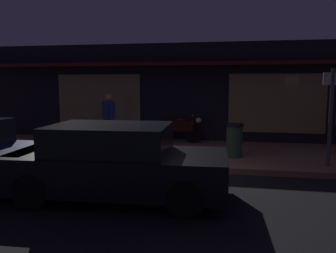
# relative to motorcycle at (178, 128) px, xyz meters

# --- Properties ---
(ground_plane) EXTENTS (60.00, 60.00, 0.00)m
(ground_plane) POSITION_rel_motorcycle_xyz_m (0.07, -4.36, -0.65)
(ground_plane) COLOR black
(sidewalk_slab) EXTENTS (18.00, 4.00, 0.15)m
(sidewalk_slab) POSITION_rel_motorcycle_xyz_m (0.07, -1.36, -0.57)
(sidewalk_slab) COLOR #8C6047
(sidewalk_slab) RESTS_ON ground_plane
(storefront_building) EXTENTS (18.00, 3.30, 3.60)m
(storefront_building) POSITION_rel_motorcycle_xyz_m (0.07, 2.03, 1.16)
(storefront_building) COLOR black
(storefront_building) RESTS_ON ground_plane
(motorcycle) EXTENTS (1.70, 0.55, 0.97)m
(motorcycle) POSITION_rel_motorcycle_xyz_m (0.00, 0.00, 0.00)
(motorcycle) COLOR black
(motorcycle) RESTS_ON sidewalk_slab
(bicycle_parked) EXTENTS (1.55, 0.69, 0.91)m
(bicycle_parked) POSITION_rel_motorcycle_xyz_m (-0.84, -2.47, -0.14)
(bicycle_parked) COLOR black
(bicycle_parked) RESTS_ON sidewalk_slab
(person_photographer) EXTENTS (0.45, 0.53, 1.67)m
(person_photographer) POSITION_rel_motorcycle_xyz_m (-2.28, -0.59, 0.38)
(person_photographer) COLOR #28232D
(person_photographer) RESTS_ON sidewalk_slab
(sign_post) EXTENTS (0.44, 0.09, 2.40)m
(sign_post) POSITION_rel_motorcycle_xyz_m (4.21, -2.66, 0.86)
(sign_post) COLOR #47474C
(sign_post) RESTS_ON sidewalk_slab
(trash_bin) EXTENTS (0.48, 0.48, 0.93)m
(trash_bin) POSITION_rel_motorcycle_xyz_m (1.92, -2.00, -0.03)
(trash_bin) COLOR #2D4C33
(trash_bin) RESTS_ON sidewalk_slab
(parked_car_far) EXTENTS (4.19, 1.98, 1.42)m
(parked_car_far) POSITION_rel_motorcycle_xyz_m (-0.27, -5.55, 0.06)
(parked_car_far) COLOR black
(parked_car_far) RESTS_ON ground_plane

